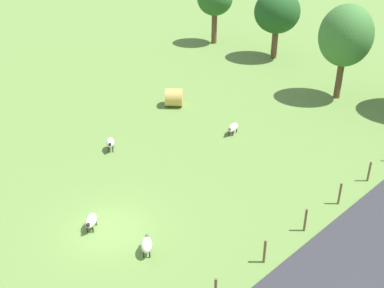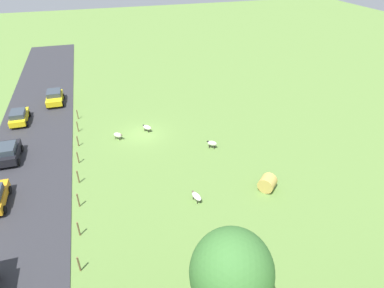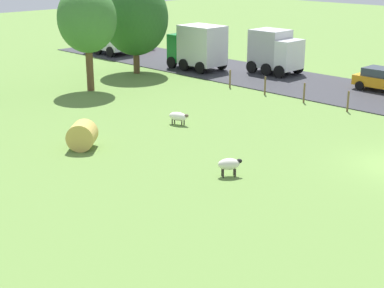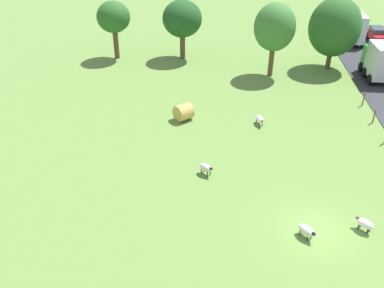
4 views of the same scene
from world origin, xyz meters
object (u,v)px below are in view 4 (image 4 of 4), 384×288
(sheep_0, at_px, (260,119))
(tree_1, at_px, (182,19))
(truck_1, at_px, (351,28))
(sheep_3, at_px, (365,224))
(car_1, at_px, (378,34))
(tree_3, at_px, (335,27))
(sheep_1, at_px, (307,230))
(tree_2, at_px, (113,18))
(hay_bale_0, at_px, (183,112))
(sheep_2, at_px, (206,168))
(tree_0, at_px, (275,27))
(truck_0, at_px, (382,61))

(sheep_0, height_order, tree_1, tree_1)
(truck_1, bearing_deg, sheep_3, -101.69)
(sheep_3, height_order, car_1, car_1)
(tree_3, bearing_deg, sheep_1, -103.21)
(sheep_3, height_order, tree_2, tree_2)
(sheep_0, height_order, car_1, car_1)
(sheep_1, xyz_separation_m, tree_2, (-17.16, 26.99, 4.06))
(car_1, bearing_deg, tree_3, -128.51)
(hay_bale_0, height_order, tree_1, tree_1)
(sheep_3, distance_m, tree_2, 33.47)
(hay_bale_0, bearing_deg, sheep_2, -73.11)
(tree_2, bearing_deg, tree_1, 4.45)
(sheep_3, bearing_deg, tree_0, 98.95)
(sheep_2, relative_size, car_1, 0.24)
(truck_1, height_order, car_1, truck_1)
(tree_3, distance_m, truck_1, 10.19)
(hay_bale_0, bearing_deg, truck_0, 28.88)
(hay_bale_0, relative_size, tree_1, 0.21)
(sheep_3, bearing_deg, truck_0, 72.08)
(sheep_3, relative_size, tree_1, 0.16)
(tree_0, distance_m, truck_1, 15.83)
(tree_0, xyz_separation_m, tree_2, (-16.91, 3.77, -0.41))
(sheep_3, bearing_deg, tree_1, 115.94)
(sheep_0, bearing_deg, hay_bale_0, 177.09)
(sheep_3, distance_m, tree_0, 23.13)
(sheep_1, height_order, tree_1, tree_1)
(tree_1, bearing_deg, car_1, 18.95)
(truck_1, bearing_deg, tree_3, -115.45)
(sheep_0, distance_m, truck_0, 16.35)
(hay_bale_0, bearing_deg, sheep_0, -2.91)
(sheep_2, bearing_deg, car_1, 56.94)
(sheep_3, bearing_deg, sheep_2, 153.44)
(tree_3, xyz_separation_m, truck_1, (4.25, 8.93, -2.46))
(sheep_1, distance_m, truck_1, 36.18)
(sheep_0, distance_m, sheep_3, 12.87)
(tree_3, xyz_separation_m, car_1, (7.95, 9.99, -3.51))
(sheep_3, height_order, tree_1, tree_1)
(tree_1, height_order, tree_3, tree_3)
(sheep_2, height_order, truck_1, truck_1)
(sheep_0, xyz_separation_m, tree_2, (-15.31, 14.39, 4.06))
(sheep_2, distance_m, truck_1, 33.46)
(sheep_2, relative_size, hay_bale_0, 0.78)
(sheep_1, distance_m, sheep_3, 3.38)
(sheep_1, xyz_separation_m, truck_1, (10.29, 34.65, 1.48))
(sheep_2, xyz_separation_m, hay_bale_0, (-2.30, 7.59, 0.13))
(sheep_2, distance_m, hay_bale_0, 7.93)
(sheep_0, bearing_deg, sheep_1, -81.65)
(tree_0, distance_m, tree_3, 6.78)
(tree_0, xyz_separation_m, truck_1, (10.54, 11.42, -2.99))
(hay_bale_0, distance_m, truck_0, 21.29)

